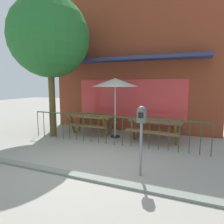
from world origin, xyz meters
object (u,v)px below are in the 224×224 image
picnic_table_left (92,119)px  patio_umbrella (115,83)px  street_tree (50,38)px  parking_meter_near (141,122)px  picnic_table_right (156,124)px

picnic_table_left → patio_umbrella: 1.81m
patio_umbrella → street_tree: (-2.30, -0.71, 1.64)m
parking_meter_near → street_tree: (-3.95, 2.06, 2.49)m
picnic_table_left → street_tree: (-1.22, -0.88, 3.07)m
picnic_table_left → street_tree: street_tree is taller
picnic_table_right → patio_umbrella: size_ratio=0.87×
picnic_table_right → parking_meter_near: bearing=-87.1°
picnic_table_right → street_tree: bearing=-168.6°
picnic_table_right → parking_meter_near: size_ratio=1.25×
picnic_table_left → picnic_table_right: same height
picnic_table_right → patio_umbrella: bearing=-177.8°
patio_umbrella → picnic_table_right: bearing=2.2°
patio_umbrella → picnic_table_left: bearing=171.1°
picnic_table_left → parking_meter_near: 4.06m
parking_meter_near → picnic_table_right: bearing=92.9°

